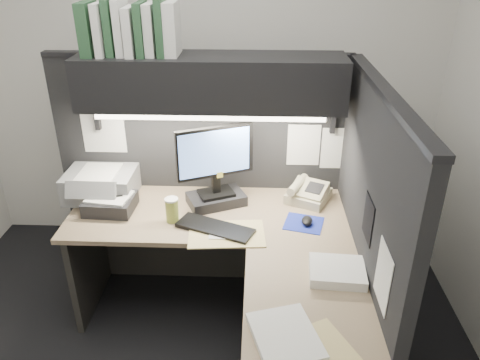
{
  "coord_description": "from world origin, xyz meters",
  "views": [
    {
      "loc": [
        0.4,
        -1.92,
        2.22
      ],
      "look_at": [
        0.3,
        0.51,
        0.98
      ],
      "focal_mm": 35.0,
      "sensor_mm": 36.0,
      "label": 1
    }
  ],
  "objects_px": {
    "monitor": "(216,175)",
    "keyboard": "(215,228)",
    "overhead_shelf": "(211,82)",
    "notebook_stack": "(110,204)",
    "coffee_cup": "(172,211)",
    "telephone": "(308,193)",
    "printer": "(102,182)",
    "desk": "(259,313)"
  },
  "relations": [
    {
      "from": "keyboard",
      "to": "coffee_cup",
      "type": "height_order",
      "value": "coffee_cup"
    },
    {
      "from": "desk",
      "to": "overhead_shelf",
      "type": "bearing_deg",
      "value": 111.79
    },
    {
      "from": "keyboard",
      "to": "notebook_stack",
      "type": "xyz_separation_m",
      "value": [
        -0.67,
        0.2,
        0.03
      ]
    },
    {
      "from": "desk",
      "to": "printer",
      "type": "height_order",
      "value": "printer"
    },
    {
      "from": "desk",
      "to": "monitor",
      "type": "relative_size",
      "value": 3.25
    },
    {
      "from": "printer",
      "to": "notebook_stack",
      "type": "height_order",
      "value": "printer"
    },
    {
      "from": "desk",
      "to": "overhead_shelf",
      "type": "xyz_separation_m",
      "value": [
        -0.3,
        0.75,
        1.06
      ]
    },
    {
      "from": "desk",
      "to": "coffee_cup",
      "type": "height_order",
      "value": "coffee_cup"
    },
    {
      "from": "desk",
      "to": "keyboard",
      "type": "relative_size",
      "value": 3.73
    },
    {
      "from": "monitor",
      "to": "coffee_cup",
      "type": "bearing_deg",
      "value": -162.62
    },
    {
      "from": "telephone",
      "to": "printer",
      "type": "height_order",
      "value": "printer"
    },
    {
      "from": "notebook_stack",
      "to": "printer",
      "type": "bearing_deg",
      "value": 117.62
    },
    {
      "from": "desk",
      "to": "telephone",
      "type": "relative_size",
      "value": 6.76
    },
    {
      "from": "coffee_cup",
      "to": "printer",
      "type": "bearing_deg",
      "value": 148.58
    },
    {
      "from": "desk",
      "to": "notebook_stack",
      "type": "bearing_deg",
      "value": 148.58
    },
    {
      "from": "monitor",
      "to": "printer",
      "type": "xyz_separation_m",
      "value": [
        -0.76,
        0.1,
        -0.12
      ]
    },
    {
      "from": "keyboard",
      "to": "coffee_cup",
      "type": "relative_size",
      "value": 3.21
    },
    {
      "from": "printer",
      "to": "notebook_stack",
      "type": "bearing_deg",
      "value": -62.02
    },
    {
      "from": "telephone",
      "to": "notebook_stack",
      "type": "height_order",
      "value": "telephone"
    },
    {
      "from": "monitor",
      "to": "keyboard",
      "type": "bearing_deg",
      "value": -110.3
    },
    {
      "from": "telephone",
      "to": "notebook_stack",
      "type": "xyz_separation_m",
      "value": [
        -1.24,
        -0.18,
        -0.01
      ]
    },
    {
      "from": "keyboard",
      "to": "printer",
      "type": "relative_size",
      "value": 1.04
    },
    {
      "from": "keyboard",
      "to": "printer",
      "type": "height_order",
      "value": "printer"
    },
    {
      "from": "overhead_shelf",
      "to": "coffee_cup",
      "type": "bearing_deg",
      "value": -127.06
    },
    {
      "from": "printer",
      "to": "overhead_shelf",
      "type": "bearing_deg",
      "value": -0.94
    },
    {
      "from": "telephone",
      "to": "coffee_cup",
      "type": "height_order",
      "value": "coffee_cup"
    },
    {
      "from": "monitor",
      "to": "telephone",
      "type": "bearing_deg",
      "value": -16.63
    },
    {
      "from": "notebook_stack",
      "to": "overhead_shelf",
      "type": "bearing_deg",
      "value": 16.25
    },
    {
      "from": "monitor",
      "to": "notebook_stack",
      "type": "bearing_deg",
      "value": 164.99
    },
    {
      "from": "notebook_stack",
      "to": "coffee_cup",
      "type": "bearing_deg",
      "value": -15.41
    },
    {
      "from": "overhead_shelf",
      "to": "desk",
      "type": "bearing_deg",
      "value": -68.21
    },
    {
      "from": "monitor",
      "to": "telephone",
      "type": "distance_m",
      "value": 0.62
    },
    {
      "from": "overhead_shelf",
      "to": "printer",
      "type": "bearing_deg",
      "value": 178.7
    },
    {
      "from": "monitor",
      "to": "keyboard",
      "type": "height_order",
      "value": "monitor"
    },
    {
      "from": "monitor",
      "to": "overhead_shelf",
      "type": "bearing_deg",
      "value": 79.97
    },
    {
      "from": "keyboard",
      "to": "coffee_cup",
      "type": "bearing_deg",
      "value": -175.29
    },
    {
      "from": "desk",
      "to": "overhead_shelf",
      "type": "height_order",
      "value": "overhead_shelf"
    },
    {
      "from": "monitor",
      "to": "telephone",
      "type": "height_order",
      "value": "monitor"
    },
    {
      "from": "desk",
      "to": "printer",
      "type": "distance_m",
      "value": 1.34
    },
    {
      "from": "desk",
      "to": "printer",
      "type": "bearing_deg",
      "value": 143.41
    },
    {
      "from": "overhead_shelf",
      "to": "notebook_stack",
      "type": "relative_size",
      "value": 5.3
    },
    {
      "from": "overhead_shelf",
      "to": "telephone",
      "type": "bearing_deg",
      "value": -0.58
    }
  ]
}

